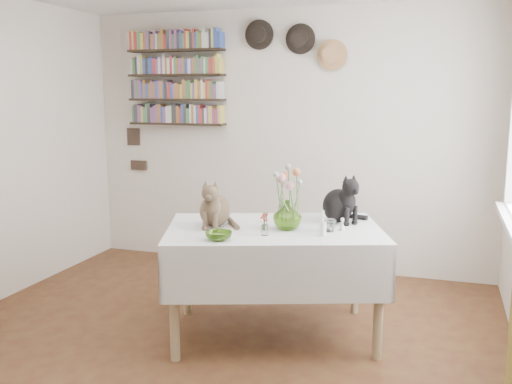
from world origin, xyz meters
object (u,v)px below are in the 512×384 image
(black_cat, at_px, (338,197))
(flower_vase, at_px, (287,215))
(dining_table, at_px, (274,254))
(bookshelf_unit, at_px, (176,79))
(tabby_cat, at_px, (215,202))

(black_cat, relative_size, flower_vase, 1.78)
(dining_table, relative_size, bookshelf_unit, 1.70)
(black_cat, distance_m, bookshelf_unit, 2.38)
(dining_table, bearing_deg, flower_vase, -14.10)
(dining_table, xyz_separation_m, tabby_cat, (-0.41, -0.08, 0.37))
(black_cat, bearing_deg, bookshelf_unit, 96.81)
(tabby_cat, relative_size, bookshelf_unit, 0.34)
(flower_vase, bearing_deg, black_cat, 51.67)
(tabby_cat, height_order, black_cat, black_cat)
(dining_table, relative_size, black_cat, 4.70)
(tabby_cat, distance_m, black_cat, 0.89)
(tabby_cat, height_order, flower_vase, tabby_cat)
(black_cat, xyz_separation_m, flower_vase, (-0.28, -0.36, -0.08))
(tabby_cat, xyz_separation_m, bookshelf_unit, (-1.06, 1.62, 0.88))
(black_cat, bearing_deg, dining_table, 170.81)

